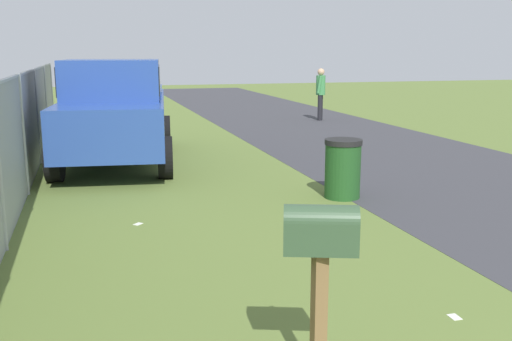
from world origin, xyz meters
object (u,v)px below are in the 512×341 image
Objects in this scene: mailbox at (321,244)px; pedestrian at (321,90)px; pickup_truck at (116,109)px; trash_bin at (343,168)px.

mailbox is 0.76× the size of pedestrian.
pickup_truck is 3.19× the size of pedestrian.
mailbox is at bearing 101.37° from pedestrian.
pickup_truck is 9.04m from pedestrian.
mailbox is 8.67m from pickup_truck.
pedestrian is at bearing -2.78° from mailbox.
trash_bin is at bearing 103.32° from pedestrian.
pedestrian is at bearing -20.25° from trash_bin.
pedestrian is (5.92, -6.83, -0.12)m from pickup_truck.
mailbox reaches higher than trash_bin.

